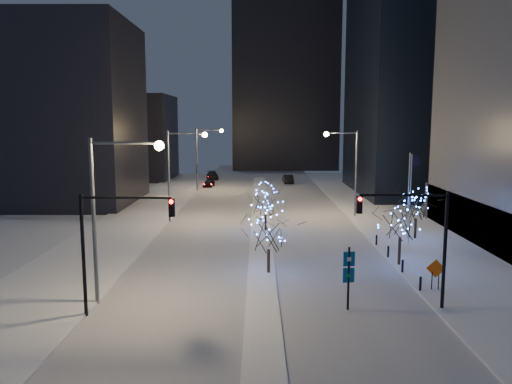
{
  "coord_description": "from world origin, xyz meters",
  "views": [
    {
      "loc": [
        -0.26,
        -26.97,
        10.9
      ],
      "look_at": [
        -0.43,
        15.09,
        5.0
      ],
      "focal_mm": 35.0,
      "sensor_mm": 36.0,
      "label": 1
    }
  ],
  "objects_px": {
    "wayfinding_sign": "(349,272)",
    "construction_sign": "(436,271)",
    "car_near": "(209,183)",
    "holiday_tree_median_near": "(269,230)",
    "street_lamp_w_far": "(203,150)",
    "car_mid": "(288,179)",
    "traffic_signal_west": "(110,234)",
    "holiday_tree_median_far": "(266,199)",
    "street_lamp_w_near": "(111,198)",
    "street_lamp_east": "(348,161)",
    "holiday_tree_plaza_near": "(401,217)",
    "traffic_signal_east": "(419,230)",
    "street_lamp_w_mid": "(178,163)",
    "car_far": "(212,176)",
    "holiday_tree_plaza_far": "(416,204)"
  },
  "relations": [
    {
      "from": "street_lamp_w_near",
      "to": "traffic_signal_west",
      "type": "relative_size",
      "value": 1.43
    },
    {
      "from": "car_near",
      "to": "holiday_tree_plaza_far",
      "type": "xyz_separation_m",
      "value": [
        23.02,
        -38.31,
        2.72
      ]
    },
    {
      "from": "holiday_tree_median_near",
      "to": "construction_sign",
      "type": "xyz_separation_m",
      "value": [
        10.72,
        -3.66,
        -1.91
      ]
    },
    {
      "from": "car_near",
      "to": "construction_sign",
      "type": "relative_size",
      "value": 1.87
    },
    {
      "from": "street_lamp_w_far",
      "to": "car_mid",
      "type": "relative_size",
      "value": 2.13
    },
    {
      "from": "traffic_signal_east",
      "to": "holiday_tree_median_far",
      "type": "bearing_deg",
      "value": 111.87
    },
    {
      "from": "street_lamp_w_far",
      "to": "construction_sign",
      "type": "height_order",
      "value": "street_lamp_w_far"
    },
    {
      "from": "street_lamp_w_far",
      "to": "car_far",
      "type": "xyz_separation_m",
      "value": [
        -0.06,
        15.87,
        -5.74
      ]
    },
    {
      "from": "street_lamp_east",
      "to": "traffic_signal_east",
      "type": "bearing_deg",
      "value": -92.26
    },
    {
      "from": "traffic_signal_west",
      "to": "car_mid",
      "type": "distance_m",
      "value": 63.8
    },
    {
      "from": "car_near",
      "to": "street_lamp_east",
      "type": "bearing_deg",
      "value": -48.78
    },
    {
      "from": "holiday_tree_median_near",
      "to": "construction_sign",
      "type": "bearing_deg",
      "value": -18.87
    },
    {
      "from": "street_lamp_w_mid",
      "to": "wayfinding_sign",
      "type": "bearing_deg",
      "value": -61.81
    },
    {
      "from": "car_near",
      "to": "holiday_tree_median_near",
      "type": "bearing_deg",
      "value": -72.99
    },
    {
      "from": "traffic_signal_west",
      "to": "holiday_tree_median_far",
      "type": "distance_m",
      "value": 23.82
    },
    {
      "from": "car_mid",
      "to": "car_far",
      "type": "bearing_deg",
      "value": -25.02
    },
    {
      "from": "holiday_tree_median_near",
      "to": "wayfinding_sign",
      "type": "relative_size",
      "value": 1.28
    },
    {
      "from": "street_lamp_east",
      "to": "wayfinding_sign",
      "type": "bearing_deg",
      "value": -99.94
    },
    {
      "from": "holiday_tree_plaza_near",
      "to": "holiday_tree_median_near",
      "type": "bearing_deg",
      "value": -168.18
    },
    {
      "from": "traffic_signal_west",
      "to": "holiday_tree_plaza_near",
      "type": "distance_m",
      "value": 21.42
    },
    {
      "from": "street_lamp_w_far",
      "to": "holiday_tree_plaza_far",
      "type": "height_order",
      "value": "street_lamp_w_far"
    },
    {
      "from": "street_lamp_w_near",
      "to": "holiday_tree_median_near",
      "type": "bearing_deg",
      "value": 31.86
    },
    {
      "from": "street_lamp_w_mid",
      "to": "holiday_tree_median_near",
      "type": "distance_m",
      "value": 21.58
    },
    {
      "from": "traffic_signal_east",
      "to": "car_near",
      "type": "xyz_separation_m",
      "value": [
        -17.53,
        55.97,
        -4.12
      ]
    },
    {
      "from": "street_lamp_w_near",
      "to": "traffic_signal_west",
      "type": "height_order",
      "value": "street_lamp_w_near"
    },
    {
      "from": "street_lamp_w_mid",
      "to": "car_far",
      "type": "bearing_deg",
      "value": 90.09
    },
    {
      "from": "wayfinding_sign",
      "to": "car_mid",
      "type": "bearing_deg",
      "value": 83.96
    },
    {
      "from": "street_lamp_east",
      "to": "holiday_tree_median_far",
      "type": "xyz_separation_m",
      "value": [
        -9.58,
        -7.97,
        -3.17
      ]
    },
    {
      "from": "wayfinding_sign",
      "to": "construction_sign",
      "type": "height_order",
      "value": "wayfinding_sign"
    },
    {
      "from": "holiday_tree_median_far",
      "to": "construction_sign",
      "type": "relative_size",
      "value": 2.4
    },
    {
      "from": "car_near",
      "to": "holiday_tree_median_near",
      "type": "height_order",
      "value": "holiday_tree_median_near"
    },
    {
      "from": "holiday_tree_plaza_near",
      "to": "holiday_tree_plaza_far",
      "type": "bearing_deg",
      "value": 65.66
    },
    {
      "from": "street_lamp_w_mid",
      "to": "car_far",
      "type": "height_order",
      "value": "street_lamp_w_mid"
    },
    {
      "from": "street_lamp_east",
      "to": "car_near",
      "type": "height_order",
      "value": "street_lamp_east"
    },
    {
      "from": "street_lamp_w_near",
      "to": "street_lamp_east",
      "type": "height_order",
      "value": "same"
    },
    {
      "from": "construction_sign",
      "to": "street_lamp_w_far",
      "type": "bearing_deg",
      "value": 121.4
    },
    {
      "from": "street_lamp_east",
      "to": "holiday_tree_plaza_near",
      "type": "distance_m",
      "value": 20.22
    },
    {
      "from": "car_mid",
      "to": "construction_sign",
      "type": "relative_size",
      "value": 2.34
    },
    {
      "from": "street_lamp_east",
      "to": "car_near",
      "type": "bearing_deg",
      "value": 124.69
    },
    {
      "from": "holiday_tree_median_far",
      "to": "street_lamp_w_far",
      "type": "bearing_deg",
      "value": 107.48
    },
    {
      "from": "car_mid",
      "to": "holiday_tree_plaza_near",
      "type": "bearing_deg",
      "value": 92.68
    },
    {
      "from": "car_near",
      "to": "holiday_tree_median_near",
      "type": "relative_size",
      "value": 0.78
    },
    {
      "from": "car_near",
      "to": "holiday_tree_plaza_near",
      "type": "height_order",
      "value": "holiday_tree_plaza_near"
    },
    {
      "from": "street_lamp_w_near",
      "to": "holiday_tree_median_near",
      "type": "relative_size",
      "value": 2.07
    },
    {
      "from": "street_lamp_w_mid",
      "to": "holiday_tree_plaza_near",
      "type": "relative_size",
      "value": 1.82
    },
    {
      "from": "car_mid",
      "to": "holiday_tree_plaza_near",
      "type": "distance_m",
      "value": 52.61
    },
    {
      "from": "car_near",
      "to": "holiday_tree_plaza_near",
      "type": "distance_m",
      "value": 50.84
    },
    {
      "from": "holiday_tree_median_far",
      "to": "wayfinding_sign",
      "type": "distance_m",
      "value": 21.52
    },
    {
      "from": "construction_sign",
      "to": "traffic_signal_east",
      "type": "bearing_deg",
      "value": -116.85
    },
    {
      "from": "street_lamp_w_far",
      "to": "wayfinding_sign",
      "type": "bearing_deg",
      "value": -74.72
    }
  ]
}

